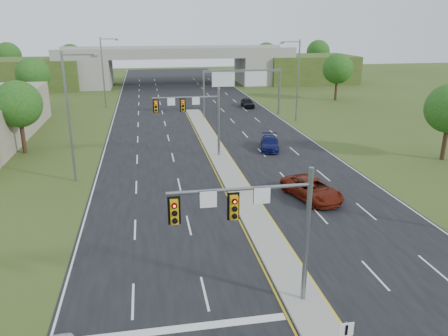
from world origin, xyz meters
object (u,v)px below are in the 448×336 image
overpass (177,69)px  car_far_c (248,103)px  signal_mast_far (196,112)px  car_far_b (270,143)px  sign_gantry (241,80)px  signal_mast_near (261,219)px  car_far_a (312,189)px

overpass → car_far_c: bearing=-72.3°
signal_mast_far → car_far_b: (8.12, 1.71, -4.02)m
sign_gantry → overpass: (-6.68, 35.08, -1.69)m
signal_mast_near → car_far_b: (8.12, 26.71, -4.02)m
overpass → car_far_b: (5.86, -53.36, -2.85)m
signal_mast_near → sign_gantry: size_ratio=0.60×
signal_mast_near → car_far_a: bearing=59.2°
sign_gantry → signal_mast_near: bearing=-101.2°
sign_gantry → car_far_a: 32.71m
sign_gantry → car_far_b: size_ratio=2.46×
signal_mast_far → car_far_c: (11.44, 26.36, -3.99)m
signal_mast_near → sign_gantry: bearing=78.8°
sign_gantry → car_far_b: 18.86m
overpass → car_far_c: (9.17, -28.71, -2.82)m
car_far_a → car_far_c: car_far_a is taller
overpass → car_far_a: bearing=-85.5°
signal_mast_near → sign_gantry: 45.88m
overpass → car_far_a: size_ratio=14.04×
signal_mast_near → car_far_b: bearing=73.1°
signal_mast_far → car_far_a: (7.53, -12.38, -3.91)m
overpass → car_far_a: (5.27, -67.46, -2.74)m
signal_mast_near → signal_mast_far: size_ratio=1.00×
signal_mast_near → signal_mast_far: 25.00m
sign_gantry → overpass: 35.75m
car_far_b → car_far_c: 24.87m
car_far_b → signal_mast_near: bearing=-92.4°
signal_mast_far → overpass: bearing=87.6°
car_far_a → car_far_c: 38.94m
signal_mast_near → car_far_c: 52.77m
signal_mast_near → car_far_c: (11.44, 51.36, -3.99)m
signal_mast_far → sign_gantry: (8.95, 19.99, 0.51)m
car_far_a → car_far_b: (0.59, 14.09, -0.11)m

